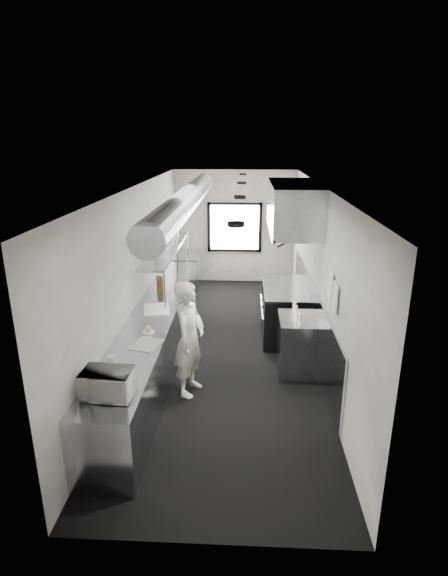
# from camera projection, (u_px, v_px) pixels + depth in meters

# --- Properties ---
(floor) EXTENTS (3.00, 8.00, 0.01)m
(floor) POSITION_uv_depth(u_px,v_px,m) (228.00, 349.00, 7.90)
(floor) COLOR black
(floor) RESTS_ON ground
(ceiling) EXTENTS (3.00, 8.00, 0.01)m
(ceiling) POSITION_uv_depth(u_px,v_px,m) (228.00, 187.00, 7.01)
(ceiling) COLOR white
(ceiling) RESTS_ON wall_back
(wall_back) EXTENTS (3.00, 0.02, 2.80)m
(wall_back) POSITION_uv_depth(u_px,v_px,m) (235.00, 227.00, 11.24)
(wall_back) COLOR silver
(wall_back) RESTS_ON floor
(wall_front) EXTENTS (3.00, 0.02, 2.80)m
(wall_front) POSITION_uv_depth(u_px,v_px,m) (207.00, 413.00, 3.67)
(wall_front) COLOR silver
(wall_front) RESTS_ON floor
(wall_left) EXTENTS (0.02, 8.00, 2.80)m
(wall_left) POSITION_uv_depth(u_px,v_px,m) (138.00, 272.00, 7.53)
(wall_left) COLOR silver
(wall_left) RESTS_ON floor
(wall_right) EXTENTS (0.02, 8.00, 2.80)m
(wall_right) POSITION_uv_depth(u_px,v_px,m) (319.00, 274.00, 7.38)
(wall_right) COLOR silver
(wall_right) RESTS_ON floor
(wall_cladding) EXTENTS (0.03, 5.50, 1.10)m
(wall_cladding) POSITION_uv_depth(u_px,v_px,m) (312.00, 315.00, 7.94)
(wall_cladding) COLOR #9AA0A8
(wall_cladding) RESTS_ON wall_right
(hvac_duct) EXTENTS (0.40, 6.40, 0.40)m
(hvac_duct) POSITION_uv_depth(u_px,v_px,m) (187.00, 199.00, 7.50)
(hvac_duct) COLOR gray
(hvac_duct) RESTS_ON ceiling
(service_window) EXTENTS (1.36, 0.05, 1.25)m
(service_window) POSITION_uv_depth(u_px,v_px,m) (235.00, 227.00, 11.21)
(service_window) COLOR white
(service_window) RESTS_ON wall_back
(exhaust_hood) EXTENTS (0.81, 2.20, 0.88)m
(exhaust_hood) POSITION_uv_depth(u_px,v_px,m) (293.00, 207.00, 7.75)
(exhaust_hood) COLOR #9AA0A8
(exhaust_hood) RESTS_ON ceiling
(prep_counter) EXTENTS (0.70, 6.00, 0.90)m
(prep_counter) POSITION_uv_depth(u_px,v_px,m) (156.00, 336.00, 7.34)
(prep_counter) COLOR #9AA0A8
(prep_counter) RESTS_ON floor
(pass_shelf) EXTENTS (0.45, 3.00, 0.68)m
(pass_shelf) POSITION_uv_depth(u_px,v_px,m) (167.00, 250.00, 8.41)
(pass_shelf) COLOR #9AA0A8
(pass_shelf) RESTS_ON prep_counter
(range) EXTENTS (0.88, 1.60, 0.94)m
(range) POSITION_uv_depth(u_px,v_px,m) (285.00, 311.00, 8.36)
(range) COLOR black
(range) RESTS_ON floor
(bottle_station) EXTENTS (0.65, 0.80, 0.90)m
(bottle_station) POSITION_uv_depth(u_px,v_px,m) (299.00, 345.00, 7.04)
(bottle_station) COLOR #9AA0A8
(bottle_station) RESTS_ON floor
(far_work_table) EXTENTS (0.70, 1.20, 0.90)m
(far_work_table) POSITION_uv_depth(u_px,v_px,m) (186.00, 272.00, 10.84)
(far_work_table) COLOR #9AA0A8
(far_work_table) RESTS_ON floor
(notice_sheet_a) EXTENTS (0.02, 0.28, 0.38)m
(notice_sheet_a) POSITION_uv_depth(u_px,v_px,m) (331.00, 285.00, 6.18)
(notice_sheet_a) COLOR white
(notice_sheet_a) RESTS_ON wall_right
(notice_sheet_b) EXTENTS (0.02, 0.28, 0.38)m
(notice_sheet_b) POSITION_uv_depth(u_px,v_px,m) (335.00, 297.00, 5.87)
(notice_sheet_b) COLOR white
(notice_sheet_b) RESTS_ON wall_right
(line_cook) EXTENTS (0.55, 0.70, 1.68)m
(line_cook) POSITION_uv_depth(u_px,v_px,m) (189.00, 339.00, 6.33)
(line_cook) COLOR silver
(line_cook) RESTS_ON floor
(microwave) EXTENTS (0.52, 0.41, 0.30)m
(microwave) POSITION_uv_depth(u_px,v_px,m) (108.00, 384.00, 4.78)
(microwave) COLOR silver
(microwave) RESTS_ON prep_counter
(deli_tub_a) EXTENTS (0.13, 0.13, 0.09)m
(deli_tub_a) POSITION_uv_depth(u_px,v_px,m) (106.00, 377.00, 5.12)
(deli_tub_a) COLOR silver
(deli_tub_a) RESTS_ON prep_counter
(deli_tub_b) EXTENTS (0.14, 0.14, 0.09)m
(deli_tub_b) POSITION_uv_depth(u_px,v_px,m) (112.00, 359.00, 5.53)
(deli_tub_b) COLOR silver
(deli_tub_b) RESTS_ON prep_counter
(newspaper) EXTENTS (0.45, 0.50, 0.01)m
(newspaper) POSITION_uv_depth(u_px,v_px,m) (147.00, 344.00, 6.02)
(newspaper) COLOR white
(newspaper) RESTS_ON prep_counter
(small_plate) EXTENTS (0.21, 0.21, 0.01)m
(small_plate) POSITION_uv_depth(u_px,v_px,m) (148.00, 332.00, 6.38)
(small_plate) COLOR white
(small_plate) RESTS_ON prep_counter
(pastry) EXTENTS (0.10, 0.10, 0.10)m
(pastry) POSITION_uv_depth(u_px,v_px,m) (148.00, 329.00, 6.37)
(pastry) COLOR tan
(pastry) RESTS_ON small_plate
(cutting_board) EXTENTS (0.50, 0.60, 0.02)m
(cutting_board) POSITION_uv_depth(u_px,v_px,m) (157.00, 309.00, 7.24)
(cutting_board) COLOR white
(cutting_board) RESTS_ON prep_counter
(knife_block) EXTENTS (0.16, 0.23, 0.23)m
(knife_block) POSITION_uv_depth(u_px,v_px,m) (160.00, 284.00, 8.16)
(knife_block) COLOR brown
(knife_block) RESTS_ON prep_counter
(plate_stack_a) EXTENTS (0.33, 0.33, 0.29)m
(plate_stack_a) POSITION_uv_depth(u_px,v_px,m) (161.00, 249.00, 7.74)
(plate_stack_a) COLOR white
(plate_stack_a) RESTS_ON pass_shelf
(plate_stack_b) EXTENTS (0.24, 0.24, 0.28)m
(plate_stack_b) POSITION_uv_depth(u_px,v_px,m) (163.00, 244.00, 8.09)
(plate_stack_b) COLOR white
(plate_stack_b) RESTS_ON pass_shelf
(plate_stack_c) EXTENTS (0.23, 0.23, 0.31)m
(plate_stack_c) POSITION_uv_depth(u_px,v_px,m) (168.00, 237.00, 8.64)
(plate_stack_c) COLOR white
(plate_stack_c) RESTS_ON pass_shelf
(plate_stack_d) EXTENTS (0.29, 0.29, 0.38)m
(plate_stack_d) POSITION_uv_depth(u_px,v_px,m) (172.00, 230.00, 9.04)
(plate_stack_d) COLOR white
(plate_stack_d) RESTS_ON pass_shelf
(squeeze_bottle_a) EXTENTS (0.07, 0.07, 0.19)m
(squeeze_bottle_a) POSITION_uv_depth(u_px,v_px,m) (300.00, 319.00, 6.62)
(squeeze_bottle_a) COLOR white
(squeeze_bottle_a) RESTS_ON bottle_station
(squeeze_bottle_b) EXTENTS (0.07, 0.07, 0.17)m
(squeeze_bottle_b) POSITION_uv_depth(u_px,v_px,m) (297.00, 317.00, 6.73)
(squeeze_bottle_b) COLOR white
(squeeze_bottle_b) RESTS_ON bottle_station
(squeeze_bottle_c) EXTENTS (0.06, 0.06, 0.16)m
(squeeze_bottle_c) POSITION_uv_depth(u_px,v_px,m) (296.00, 314.00, 6.84)
(squeeze_bottle_c) COLOR white
(squeeze_bottle_c) RESTS_ON bottle_station
(squeeze_bottle_d) EXTENTS (0.06, 0.06, 0.16)m
(squeeze_bottle_d) POSITION_uv_depth(u_px,v_px,m) (296.00, 311.00, 6.97)
(squeeze_bottle_d) COLOR white
(squeeze_bottle_d) RESTS_ON bottle_station
(squeeze_bottle_e) EXTENTS (0.06, 0.06, 0.18)m
(squeeze_bottle_e) POSITION_uv_depth(u_px,v_px,m) (294.00, 307.00, 7.11)
(squeeze_bottle_e) COLOR white
(squeeze_bottle_e) RESTS_ON bottle_station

